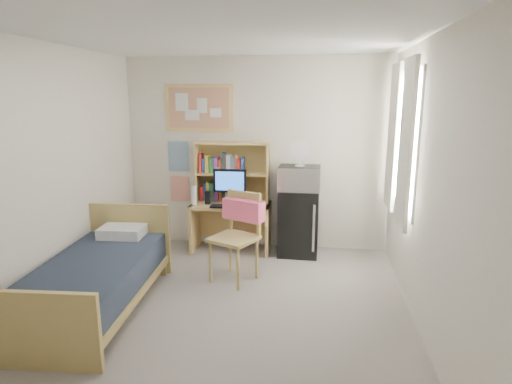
# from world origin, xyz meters

# --- Properties ---
(floor) EXTENTS (3.60, 4.20, 0.02)m
(floor) POSITION_xyz_m (0.00, 0.00, -0.01)
(floor) COLOR gray
(floor) RESTS_ON ground
(ceiling) EXTENTS (3.60, 4.20, 0.02)m
(ceiling) POSITION_xyz_m (0.00, 0.00, 2.60)
(ceiling) COLOR white
(ceiling) RESTS_ON wall_back
(wall_back) EXTENTS (3.60, 0.04, 2.60)m
(wall_back) POSITION_xyz_m (0.00, 2.10, 1.30)
(wall_back) COLOR silver
(wall_back) RESTS_ON floor
(wall_front) EXTENTS (3.60, 0.04, 2.60)m
(wall_front) POSITION_xyz_m (0.00, -2.10, 1.30)
(wall_front) COLOR silver
(wall_front) RESTS_ON floor
(wall_left) EXTENTS (0.04, 4.20, 2.60)m
(wall_left) POSITION_xyz_m (-1.80, 0.00, 1.30)
(wall_left) COLOR silver
(wall_left) RESTS_ON floor
(wall_right) EXTENTS (0.04, 4.20, 2.60)m
(wall_right) POSITION_xyz_m (1.80, 0.00, 1.30)
(wall_right) COLOR silver
(wall_right) RESTS_ON floor
(window_unit) EXTENTS (0.10, 1.40, 1.70)m
(window_unit) POSITION_xyz_m (1.75, 1.20, 1.60)
(window_unit) COLOR white
(window_unit) RESTS_ON wall_right
(curtain_left) EXTENTS (0.04, 0.55, 1.70)m
(curtain_left) POSITION_xyz_m (1.72, 0.80, 1.60)
(curtain_left) COLOR white
(curtain_left) RESTS_ON wall_right
(curtain_right) EXTENTS (0.04, 0.55, 1.70)m
(curtain_right) POSITION_xyz_m (1.72, 1.60, 1.60)
(curtain_right) COLOR white
(curtain_right) RESTS_ON wall_right
(bulletin_board) EXTENTS (0.94, 0.03, 0.64)m
(bulletin_board) POSITION_xyz_m (-0.78, 2.08, 1.92)
(bulletin_board) COLOR tan
(bulletin_board) RESTS_ON wall_back
(poster_wave) EXTENTS (0.30, 0.01, 0.42)m
(poster_wave) POSITION_xyz_m (-1.10, 2.09, 1.25)
(poster_wave) COLOR #256197
(poster_wave) RESTS_ON wall_back
(poster_japan) EXTENTS (0.28, 0.01, 0.36)m
(poster_japan) POSITION_xyz_m (-1.10, 2.09, 0.78)
(poster_japan) COLOR red
(poster_japan) RESTS_ON wall_back
(desk) EXTENTS (1.07, 0.56, 0.66)m
(desk) POSITION_xyz_m (-0.30, 1.80, 0.33)
(desk) COLOR #DFB96C
(desk) RESTS_ON floor
(desk_chair) EXTENTS (0.68, 0.68, 1.03)m
(desk_chair) POSITION_xyz_m (-0.07, 0.84, 0.51)
(desk_chair) COLOR tan
(desk_chair) RESTS_ON floor
(mini_fridge) EXTENTS (0.53, 0.53, 0.89)m
(mini_fridge) POSITION_xyz_m (0.62, 1.82, 0.44)
(mini_fridge) COLOR black
(mini_fridge) RESTS_ON floor
(bed) EXTENTS (1.06, 1.93, 0.51)m
(bed) POSITION_xyz_m (-1.28, -0.05, 0.26)
(bed) COLOR #1A222F
(bed) RESTS_ON floor
(hutch) EXTENTS (1.01, 0.28, 0.82)m
(hutch) POSITION_xyz_m (-0.30, 1.95, 1.07)
(hutch) COLOR #DFB96C
(hutch) RESTS_ON desk
(monitor) EXTENTS (0.43, 0.05, 0.46)m
(monitor) POSITION_xyz_m (-0.29, 1.74, 0.89)
(monitor) COLOR black
(monitor) RESTS_ON desk
(keyboard) EXTENTS (0.47, 0.16, 0.02)m
(keyboard) POSITION_xyz_m (-0.29, 1.60, 0.67)
(keyboard) COLOR black
(keyboard) RESTS_ON desk
(speaker_left) EXTENTS (0.08, 0.08, 0.18)m
(speaker_left) POSITION_xyz_m (-0.59, 1.73, 0.75)
(speaker_left) COLOR black
(speaker_left) RESTS_ON desk
(speaker_right) EXTENTS (0.07, 0.07, 0.17)m
(speaker_right) POSITION_xyz_m (0.01, 1.75, 0.75)
(speaker_right) COLOR black
(speaker_right) RESTS_ON desk
(water_bottle) EXTENTS (0.08, 0.08, 0.25)m
(water_bottle) POSITION_xyz_m (-0.77, 1.69, 0.79)
(water_bottle) COLOR white
(water_bottle) RESTS_ON desk
(hoodie) EXTENTS (0.52, 0.35, 0.24)m
(hoodie) POSITION_xyz_m (0.02, 1.02, 0.79)
(hoodie) COLOR #F85E85
(hoodie) RESTS_ON desk_chair
(microwave) EXTENTS (0.54, 0.41, 0.31)m
(microwave) POSITION_xyz_m (0.62, 1.80, 1.04)
(microwave) COLOR #BABABF
(microwave) RESTS_ON mini_fridge
(desk_fan) EXTENTS (0.25, 0.25, 0.31)m
(desk_fan) POSITION_xyz_m (0.62, 1.80, 1.35)
(desk_fan) COLOR white
(desk_fan) RESTS_ON microwave
(pillow) EXTENTS (0.51, 0.37, 0.12)m
(pillow) POSITION_xyz_m (-1.33, 0.70, 0.57)
(pillow) COLOR white
(pillow) RESTS_ON bed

